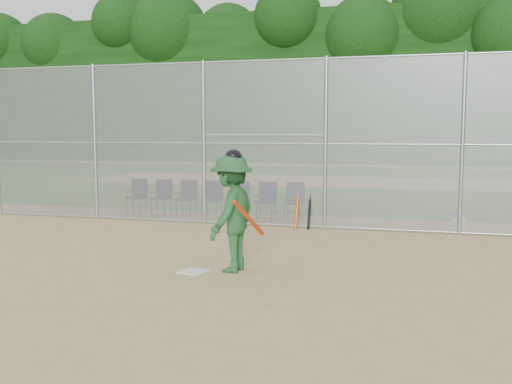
% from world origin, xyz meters
% --- Properties ---
extents(ground, '(100.00, 100.00, 0.00)m').
position_xyz_m(ground, '(0.00, 0.00, 0.00)').
color(ground, tan).
rests_on(ground, ground).
extents(grass_strip, '(100.00, 100.00, 0.00)m').
position_xyz_m(grass_strip, '(0.00, 18.00, 0.01)').
color(grass_strip, '#33651E').
rests_on(grass_strip, ground).
extents(dirt_patch_far, '(24.00, 24.00, 0.00)m').
position_xyz_m(dirt_patch_far, '(0.00, 18.00, 0.01)').
color(dirt_patch_far, tan).
rests_on(dirt_patch_far, ground).
extents(backstop_fence, '(16.09, 0.09, 4.00)m').
position_xyz_m(backstop_fence, '(0.00, 5.00, 2.07)').
color(backstop_fence, gray).
rests_on(backstop_fence, ground).
extents(treeline, '(81.00, 60.00, 11.00)m').
position_xyz_m(treeline, '(0.00, 20.00, 5.50)').
color(treeline, black).
rests_on(treeline, ground).
extents(home_plate, '(0.49, 0.49, 0.02)m').
position_xyz_m(home_plate, '(-0.46, 0.29, 0.01)').
color(home_plate, silver).
rests_on(home_plate, ground).
extents(batter_at_plate, '(1.03, 1.37, 2.00)m').
position_xyz_m(batter_at_plate, '(0.12, 0.53, 0.97)').
color(batter_at_plate, '#21542A').
rests_on(batter_at_plate, ground).
extents(water_cooler, '(0.33, 0.33, 0.42)m').
position_xyz_m(water_cooler, '(4.02, 5.38, 0.21)').
color(water_cooler, white).
rests_on(water_cooler, ground).
extents(spare_bats, '(0.36, 0.35, 0.83)m').
position_xyz_m(spare_bats, '(0.50, 4.92, 0.41)').
color(spare_bats, '#D84C14').
rests_on(spare_bats, ground).
extents(chair_0, '(0.54, 0.52, 0.96)m').
position_xyz_m(chair_0, '(-4.47, 6.19, 0.48)').
color(chair_0, '#100E34').
rests_on(chair_0, ground).
extents(chair_1, '(0.54, 0.52, 0.96)m').
position_xyz_m(chair_1, '(-3.72, 6.19, 0.48)').
color(chair_1, '#100E34').
rests_on(chair_1, ground).
extents(chair_2, '(0.54, 0.52, 0.96)m').
position_xyz_m(chair_2, '(-2.97, 6.19, 0.48)').
color(chair_2, '#100E34').
rests_on(chair_2, ground).
extents(chair_3, '(0.54, 0.52, 0.96)m').
position_xyz_m(chair_3, '(-2.23, 6.19, 0.48)').
color(chair_3, '#100E34').
rests_on(chair_3, ground).
extents(chair_4, '(0.54, 0.52, 0.96)m').
position_xyz_m(chair_4, '(-1.48, 6.19, 0.48)').
color(chair_4, '#100E34').
rests_on(chair_4, ground).
extents(chair_5, '(0.54, 0.52, 0.96)m').
position_xyz_m(chair_5, '(-0.73, 6.19, 0.48)').
color(chair_5, '#100E34').
rests_on(chair_5, ground).
extents(chair_6, '(0.54, 0.52, 0.96)m').
position_xyz_m(chair_6, '(0.02, 6.19, 0.48)').
color(chair_6, '#100E34').
rests_on(chair_6, ground).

